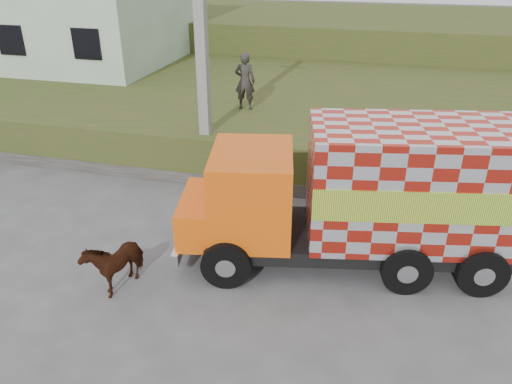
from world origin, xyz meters
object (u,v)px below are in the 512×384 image
(cargo_truck, at_px, (365,195))
(cow, at_px, (115,261))
(utility_pole, at_px, (202,46))
(pedestrian, at_px, (245,81))

(cargo_truck, distance_m, cow, 5.60)
(utility_pole, bearing_deg, pedestrian, 80.31)
(cargo_truck, bearing_deg, utility_pole, 134.03)
(pedestrian, bearing_deg, utility_pole, 75.77)
(pedestrian, bearing_deg, cow, 81.95)
(utility_pole, xyz_separation_m, cow, (-0.05, -5.67, -3.47))
(cargo_truck, bearing_deg, pedestrian, 114.68)
(utility_pole, bearing_deg, cargo_truck, -34.39)
(cow, bearing_deg, cargo_truck, 36.92)
(cow, bearing_deg, pedestrian, 98.92)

